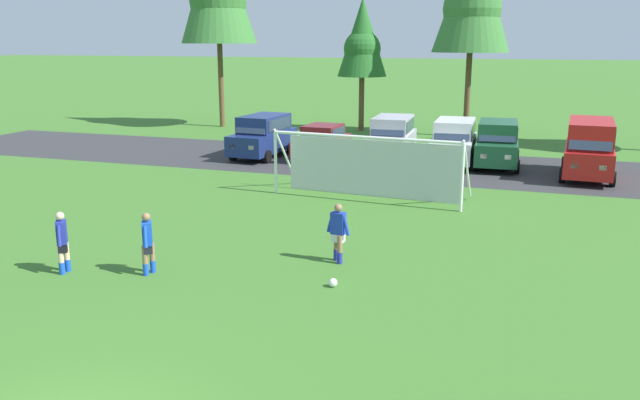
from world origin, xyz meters
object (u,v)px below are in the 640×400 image
at_px(player_defender_far, 338,233).
at_px(parked_car_slot_center_right, 497,143).
at_px(parked_car_slot_left, 322,142).
at_px(parked_car_slot_center, 454,142).
at_px(parked_car_slot_far_left, 263,136).
at_px(parked_car_slot_center_left, 392,137).
at_px(player_striker_near, 148,244).
at_px(soccer_ball, 333,283).
at_px(soccer_goal, 370,164).
at_px(parked_car_slot_right, 589,148).
at_px(player_midfield_center, 63,242).

distance_m(player_defender_far, parked_car_slot_center_right, 15.93).
distance_m(parked_car_slot_left, parked_car_slot_center, 6.59).
distance_m(parked_car_slot_center, parked_car_slot_center_right, 2.03).
relative_size(parked_car_slot_far_left, parked_car_slot_center, 1.01).
bearing_deg(parked_car_slot_center_left, parked_car_slot_left, -163.21).
bearing_deg(player_striker_near, parked_car_slot_far_left, 103.51).
relative_size(soccer_ball, soccer_goal, 0.03).
xyz_separation_m(player_striker_near, parked_car_slot_center, (5.55, 18.01, 0.29)).
height_order(parked_car_slot_center_left, parked_car_slot_center_right, same).
bearing_deg(parked_car_slot_left, parked_car_slot_center_right, 4.40).
bearing_deg(parked_car_slot_center_right, parked_car_slot_right, -19.62).
height_order(player_defender_far, parked_car_slot_far_left, parked_car_slot_far_left).
bearing_deg(soccer_goal, player_defender_far, -82.37).
height_order(parked_car_slot_center_left, parked_car_slot_right, parked_car_slot_right).
relative_size(player_defender_far, parked_car_slot_center_left, 0.35).
distance_m(player_defender_far, parked_car_slot_far_left, 16.75).
xyz_separation_m(parked_car_slot_left, parked_car_slot_center_left, (3.40, 1.03, 0.24)).
bearing_deg(parked_car_slot_right, parked_car_slot_far_left, 178.98).
height_order(soccer_ball, parked_car_slot_left, parked_car_slot_left).
xyz_separation_m(soccer_goal, player_defender_far, (1.02, -7.58, -0.47)).
bearing_deg(player_midfield_center, parked_car_slot_center, 67.56).
xyz_separation_m(soccer_goal, parked_car_slot_center, (2.19, 7.99, -0.18)).
bearing_deg(parked_car_slot_far_left, parked_car_slot_center_right, 5.60).
relative_size(soccer_ball, parked_car_slot_center_left, 0.05).
xyz_separation_m(soccer_ball, parked_car_slot_right, (6.76, 16.00, 1.23)).
height_order(player_midfield_center, parked_car_slot_center_right, parked_car_slot_center_right).
bearing_deg(soccer_goal, parked_car_slot_center_left, 96.58).
xyz_separation_m(parked_car_slot_far_left, parked_car_slot_center_left, (6.45, 1.51, 0.00)).
height_order(soccer_goal, parked_car_slot_center_left, soccer_goal).
bearing_deg(parked_car_slot_center_left, soccer_ball, -82.28).
bearing_deg(soccer_goal, parked_car_slot_center_right, 62.22).
bearing_deg(player_striker_near, parked_car_slot_left, 93.31).
bearing_deg(soccer_goal, soccer_ball, -81.28).
distance_m(soccer_goal, parked_car_slot_center, 8.29).
distance_m(parked_car_slot_center, parked_car_slot_right, 6.18).
bearing_deg(parked_car_slot_center, parked_car_slot_center_right, 0.75).
bearing_deg(player_striker_near, parked_car_slot_center, 72.87).
bearing_deg(player_defender_far, parked_car_slot_right, 63.12).
bearing_deg(player_defender_far, parked_car_slot_center_left, 97.08).
xyz_separation_m(parked_car_slot_far_left, parked_car_slot_left, (3.05, 0.48, -0.24)).
bearing_deg(soccer_ball, player_defender_far, 103.21).
height_order(soccer_ball, parked_car_slot_far_left, parked_car_slot_far_left).
distance_m(player_striker_near, player_defender_far, 5.01).
bearing_deg(parked_car_slot_far_left, parked_car_slot_center_left, 13.13).
bearing_deg(soccer_ball, parked_car_slot_center, 87.53).
xyz_separation_m(player_midfield_center, player_defender_far, (6.52, 3.06, 0.00)).
bearing_deg(parked_car_slot_right, parked_car_slot_left, 176.55).
height_order(soccer_ball, player_defender_far, player_defender_far).
height_order(parked_car_slot_center, parked_car_slot_right, parked_car_slot_right).
relative_size(soccer_goal, parked_car_slot_right, 1.54).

